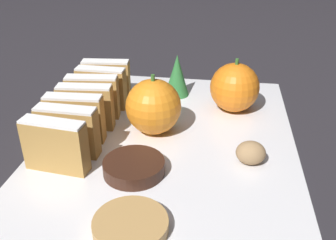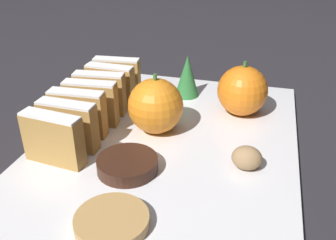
# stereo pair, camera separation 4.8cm
# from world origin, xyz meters

# --- Properties ---
(ground_plane) EXTENTS (6.00, 6.00, 0.00)m
(ground_plane) POSITION_xyz_m (0.00, 0.00, 0.00)
(ground_plane) COLOR #28262B
(serving_platter) EXTENTS (0.33, 0.44, 0.01)m
(serving_platter) POSITION_xyz_m (0.00, 0.00, 0.01)
(serving_platter) COLOR white
(serving_platter) RESTS_ON ground_plane
(stollen_slice_front) EXTENTS (0.08, 0.03, 0.06)m
(stollen_slice_front) POSITION_xyz_m (-0.12, -0.08, 0.04)
(stollen_slice_front) COLOR #B28442
(stollen_slice_front) RESTS_ON serving_platter
(stollen_slice_second) EXTENTS (0.08, 0.02, 0.06)m
(stollen_slice_second) POSITION_xyz_m (-0.12, -0.05, 0.04)
(stollen_slice_second) COLOR #B28442
(stollen_slice_second) RESTS_ON serving_platter
(stollen_slice_third) EXTENTS (0.08, 0.02, 0.06)m
(stollen_slice_third) POSITION_xyz_m (-0.12, -0.02, 0.04)
(stollen_slice_third) COLOR #B28442
(stollen_slice_third) RESTS_ON serving_platter
(stollen_slice_fourth) EXTENTS (0.08, 0.03, 0.06)m
(stollen_slice_fourth) POSITION_xyz_m (-0.12, 0.02, 0.04)
(stollen_slice_fourth) COLOR #B28442
(stollen_slice_fourth) RESTS_ON serving_platter
(stollen_slice_fifth) EXTENTS (0.08, 0.03, 0.06)m
(stollen_slice_fifth) POSITION_xyz_m (-0.12, 0.05, 0.04)
(stollen_slice_fifth) COLOR #B28442
(stollen_slice_fifth) RESTS_ON serving_platter
(stollen_slice_sixth) EXTENTS (0.08, 0.02, 0.06)m
(stollen_slice_sixth) POSITION_xyz_m (-0.12, 0.08, 0.04)
(stollen_slice_sixth) COLOR #B28442
(stollen_slice_sixth) RESTS_ON serving_platter
(stollen_slice_back) EXTENTS (0.08, 0.03, 0.06)m
(stollen_slice_back) POSITION_xyz_m (-0.12, 0.12, 0.04)
(stollen_slice_back) COLOR #B28442
(stollen_slice_back) RESTS_ON serving_platter
(orange_near) EXTENTS (0.08, 0.08, 0.08)m
(orange_near) POSITION_xyz_m (-0.02, 0.02, 0.05)
(orange_near) COLOR orange
(orange_near) RESTS_ON serving_platter
(orange_far) EXTENTS (0.07, 0.07, 0.08)m
(orange_far) POSITION_xyz_m (0.09, 0.10, 0.05)
(orange_far) COLOR orange
(orange_far) RESTS_ON serving_platter
(walnut) EXTENTS (0.04, 0.03, 0.03)m
(walnut) POSITION_xyz_m (0.11, -0.04, 0.03)
(walnut) COLOR #9E7A51
(walnut) RESTS_ON serving_platter
(chocolate_cookie) EXTENTS (0.07, 0.07, 0.02)m
(chocolate_cookie) POSITION_xyz_m (-0.03, -0.08, 0.02)
(chocolate_cookie) COLOR #381E14
(chocolate_cookie) RESTS_ON serving_platter
(gingerbread_cookie) EXTENTS (0.07, 0.07, 0.01)m
(gingerbread_cookie) POSITION_xyz_m (-0.01, -0.17, 0.02)
(gingerbread_cookie) COLOR tan
(gingerbread_cookie) RESTS_ON serving_platter
(evergreen_sprig) EXTENTS (0.04, 0.04, 0.07)m
(evergreen_sprig) POSITION_xyz_m (-0.01, 0.15, 0.05)
(evergreen_sprig) COLOR #2D7538
(evergreen_sprig) RESTS_ON serving_platter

